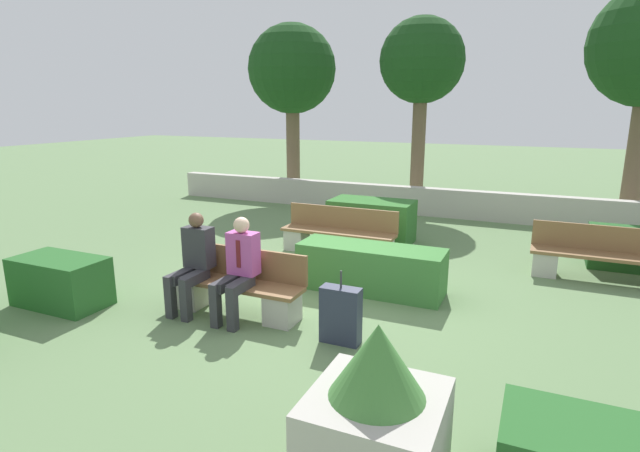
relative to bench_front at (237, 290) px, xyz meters
The scene contains 14 objects.
ground_plane 1.25m from the bench_front, 50.63° to the left, with size 60.00×60.00×0.00m, color #607F51.
perimeter_wall 7.01m from the bench_front, 83.69° to the left, with size 13.93×0.30×0.68m.
bench_front is the anchor object (origin of this frame).
bench_left_side 5.59m from the bench_front, 36.65° to the left, with size 2.12×0.49×0.83m.
bench_right_side 3.05m from the bench_front, 86.33° to the left, with size 2.12×0.49×0.83m.
person_seated_man 0.43m from the bench_front, 47.96° to the right, with size 0.38×0.63×1.30m.
person_seated_woman 0.70m from the bench_front, 165.95° to the right, with size 0.38×0.63×1.29m.
hedge_block_near_left 1.98m from the bench_front, 47.59° to the left, with size 2.11×0.69×0.67m.
hedge_block_near_right 4.10m from the bench_front, 83.22° to the left, with size 1.62×0.87×0.83m.
hedge_block_mid_left 2.44m from the bench_front, 162.31° to the right, with size 1.26×0.68×0.66m.
planter_corner_left 3.42m from the bench_front, 40.69° to the right, with size 0.91×0.91×1.25m.
suitcase 1.56m from the bench_front, ahead, with size 0.46×0.19×0.86m.
tree_leftmost 9.20m from the bench_front, 112.05° to the left, with size 2.48×2.48×4.88m.
tree_center_left 8.64m from the bench_front, 86.73° to the left, with size 2.14×2.14×4.82m.
Camera 1 is at (2.69, -6.06, 2.64)m, focal length 28.00 mm.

